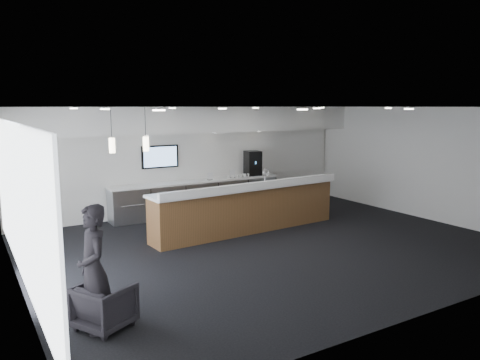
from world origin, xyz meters
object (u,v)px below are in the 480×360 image
service_counter (247,208)px  armchair (105,306)px  coffee_machine (253,163)px  lounge_guest (93,269)px

service_counter → armchair: 5.45m
coffee_machine → armchair: 8.33m
service_counter → coffee_machine: coffee_machine is taller
armchair → lounge_guest: 0.57m
coffee_machine → lounge_guest: bearing=-127.9°
service_counter → armchair: service_counter is taller
service_counter → lounge_guest: lounge_guest is taller
service_counter → coffee_machine: size_ratio=6.88×
coffee_machine → lounge_guest: lounge_guest is taller
lounge_guest → coffee_machine: bearing=132.6°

